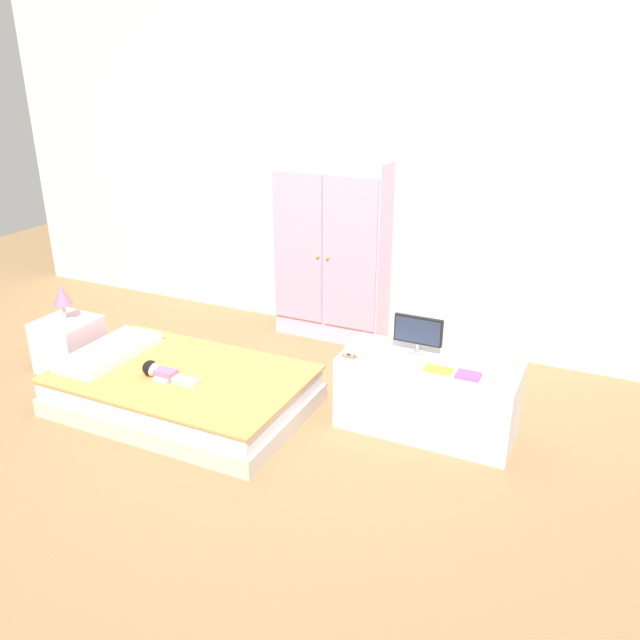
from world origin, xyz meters
TOP-DOWN VIEW (x-y plane):
  - ground_plane at (0.00, 0.00)m, footprint 10.00×10.00m
  - back_wall at (0.00, 1.57)m, footprint 6.40×0.05m
  - bed at (-0.42, -0.06)m, footprint 1.53×0.96m
  - pillow at (-0.99, -0.06)m, footprint 0.32×0.69m
  - doll at (-0.50, -0.17)m, footprint 0.39×0.13m
  - nightstand at (-1.48, 0.06)m, footprint 0.37×0.37m
  - table_lamp at (-1.48, 0.06)m, footprint 0.13×0.13m
  - wardrobe at (-0.07, 1.38)m, footprint 0.85×0.32m
  - tv_stand at (1.02, 0.36)m, footprint 1.01×0.44m
  - tv_monitor at (0.91, 0.43)m, footprint 0.29×0.10m
  - rocking_horse_toy at (0.59, 0.21)m, footprint 0.08×0.04m
  - book_yellow at (1.09, 0.26)m, footprint 0.15×0.09m
  - book_purple at (1.26, 0.26)m, footprint 0.13×0.10m

SIDE VIEW (x-z plane):
  - ground_plane at x=0.00m, z-range -0.02..0.00m
  - bed at x=-0.42m, z-range 0.00..0.25m
  - nightstand at x=-1.48m, z-range 0.00..0.37m
  - tv_stand at x=1.02m, z-range 0.00..0.44m
  - pillow at x=-0.99m, z-range 0.25..0.30m
  - doll at x=-0.50m, z-range 0.24..0.33m
  - book_yellow at x=1.09m, z-range 0.44..0.46m
  - book_purple at x=1.26m, z-range 0.44..0.46m
  - rocking_horse_toy at x=0.59m, z-range 0.44..0.54m
  - table_lamp at x=-1.48m, z-range 0.41..0.66m
  - tv_monitor at x=0.91m, z-range 0.46..0.69m
  - wardrobe at x=-0.07m, z-range 0.00..1.37m
  - back_wall at x=0.00m, z-range 0.00..2.70m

